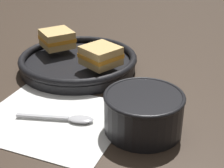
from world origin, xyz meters
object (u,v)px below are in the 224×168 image
object	(u,v)px
sandwich_near_left	(101,56)
sandwich_near_right	(57,39)
spoon	(70,119)
skillet	(78,62)
soup_bowl	(144,110)

from	to	relation	value
sandwich_near_left	sandwich_near_right	size ratio (longest dim) A/B	0.96
spoon	skillet	distance (m)	0.26
spoon	skillet	bearing A→B (deg)	98.21
sandwich_near_left	soup_bowl	bearing A→B (deg)	-48.99
soup_bowl	sandwich_near_right	size ratio (longest dim) A/B	1.32
soup_bowl	sandwich_near_left	size ratio (longest dim) A/B	1.37
skillet	sandwich_near_right	world-z (taller)	sandwich_near_right
spoon	sandwich_near_left	size ratio (longest dim) A/B	1.43
skillet	sandwich_near_right	distance (m)	0.10
soup_bowl	spoon	bearing A→B (deg)	-171.20
soup_bowl	sandwich_near_left	distance (m)	0.24
skillet	soup_bowl	bearing A→B (deg)	-42.61
soup_bowl	sandwich_near_left	world-z (taller)	sandwich_near_left
spoon	sandwich_near_right	world-z (taller)	sandwich_near_right
spoon	skillet	xyz separation A→B (m)	(-0.09, 0.24, 0.01)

